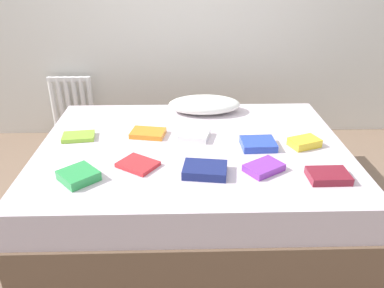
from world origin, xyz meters
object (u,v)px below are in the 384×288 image
(textbook_red, at_px, (138,164))
(textbook_blue, at_px, (258,144))
(pillow, at_px, (204,105))
(textbook_green, at_px, (79,176))
(textbook_yellow, at_px, (304,142))
(bed, at_px, (192,178))
(textbook_purple, at_px, (264,168))
(textbook_navy, at_px, (205,170))
(textbook_orange, at_px, (148,133))
(radiator, at_px, (72,103))
(textbook_maroon, at_px, (328,176))
(textbook_lime, at_px, (79,137))
(textbook_white, at_px, (194,135))

(textbook_red, height_order, textbook_blue, textbook_blue)
(pillow, relative_size, textbook_green, 3.01)
(textbook_yellow, bearing_deg, textbook_blue, 160.36)
(bed, bearing_deg, textbook_purple, -40.58)
(textbook_navy, bearing_deg, pillow, 95.32)
(bed, bearing_deg, textbook_blue, -6.25)
(bed, bearing_deg, textbook_green, -147.00)
(bed, distance_m, pillow, 0.65)
(textbook_orange, relative_size, textbook_blue, 1.05)
(radiator, xyz_separation_m, textbook_blue, (1.51, -1.25, 0.17))
(radiator, bearing_deg, textbook_blue, -39.51)
(textbook_navy, relative_size, textbook_purple, 1.16)
(textbook_maroon, bearing_deg, textbook_orange, 149.37)
(bed, xyz_separation_m, textbook_lime, (-0.75, 0.11, 0.27))
(radiator, relative_size, textbook_navy, 2.06)
(textbook_navy, xyz_separation_m, textbook_purple, (0.34, 0.03, -0.00))
(textbook_yellow, bearing_deg, textbook_green, 174.22)
(pillow, relative_size, textbook_lime, 2.67)
(textbook_red, distance_m, textbook_yellow, 1.06)
(bed, distance_m, textbook_navy, 0.46)
(textbook_navy, distance_m, textbook_blue, 0.48)
(textbook_navy, height_order, textbook_white, textbook_navy)
(textbook_green, bearing_deg, textbook_lime, 151.66)
(bed, bearing_deg, textbook_yellow, -3.01)
(bed, distance_m, textbook_lime, 0.81)
(textbook_white, bearing_deg, textbook_maroon, -23.09)
(textbook_yellow, bearing_deg, pillow, 114.21)
(textbook_navy, distance_m, textbook_purple, 0.34)
(radiator, height_order, textbook_lime, radiator)
(bed, xyz_separation_m, textbook_maroon, (0.73, -0.44, 0.27))
(textbook_red, xyz_separation_m, textbook_maroon, (1.05, -0.17, 0.01))
(pillow, relative_size, textbook_red, 2.62)
(textbook_red, bearing_deg, textbook_navy, 20.43)
(textbook_lime, height_order, textbook_maroon, textbook_maroon)
(pillow, relative_size, textbook_blue, 2.59)
(textbook_navy, height_order, textbook_orange, textbook_navy)
(textbook_red, bearing_deg, radiator, 152.21)
(radiator, bearing_deg, textbook_maroon, -41.97)
(radiator, xyz_separation_m, textbook_red, (0.77, -1.47, 0.16))
(textbook_orange, bearing_deg, radiator, 137.59)
(textbook_maroon, bearing_deg, pillow, 121.06)
(textbook_red, relative_size, textbook_purple, 1.01)
(textbook_white, height_order, textbook_green, textbook_green)
(textbook_purple, relative_size, textbook_yellow, 1.13)
(textbook_white, bearing_deg, textbook_red, -118.14)
(textbook_navy, distance_m, textbook_orange, 0.63)
(textbook_lime, relative_size, textbook_green, 1.12)
(textbook_orange, height_order, textbook_lime, textbook_orange)
(textbook_purple, height_order, textbook_yellow, textbook_yellow)
(textbook_maroon, bearing_deg, textbook_lime, 158.78)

